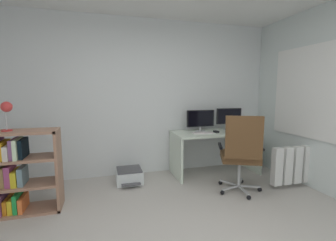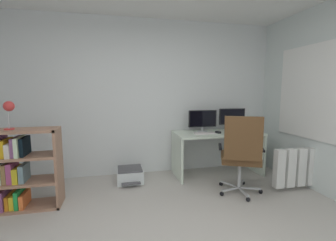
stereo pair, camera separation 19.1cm
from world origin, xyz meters
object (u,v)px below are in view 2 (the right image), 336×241
at_px(desk, 217,143).
at_px(monitor_main, 203,119).
at_px(desk_lamp, 9,109).
at_px(keyboard, 204,133).
at_px(radiator, 305,167).
at_px(computer_mouse, 218,132).
at_px(printer, 130,175).
at_px(monitor_secondary, 232,118).
at_px(office_chair, 241,152).
at_px(bookshelf, 17,170).

relative_size(desk, monitor_main, 2.98).
height_order(desk, desk_lamp, desk_lamp).
height_order(monitor_main, keyboard, monitor_main).
bearing_deg(radiator, desk_lamp, 175.85).
bearing_deg(computer_mouse, printer, 171.38).
bearing_deg(radiator, computer_mouse, 143.16).
distance_m(monitor_secondary, desk_lamp, 3.33).
relative_size(office_chair, radiator, 1.11).
xyz_separation_m(desk, bookshelf, (-2.89, -0.59, -0.06)).
bearing_deg(computer_mouse, bookshelf, -176.06).
xyz_separation_m(monitor_main, printer, (-1.27, -0.14, -0.84)).
bearing_deg(monitor_main, keyboard, -102.25).
height_order(computer_mouse, printer, computer_mouse).
distance_m(desk, radiator, 1.35).
relative_size(printer, radiator, 0.47).
xyz_separation_m(desk, computer_mouse, (-0.03, -0.09, 0.21)).
height_order(computer_mouse, office_chair, office_chair).
bearing_deg(desk, bookshelf, -168.54).
relative_size(monitor_secondary, printer, 0.98).
bearing_deg(radiator, monitor_secondary, 124.61).
bearing_deg(desk_lamp, monitor_main, 14.60).
xyz_separation_m(monitor_main, monitor_secondary, (0.56, 0.00, 0.02)).
bearing_deg(monitor_main, radiator, -38.54).
bearing_deg(radiator, keyboard, 149.26).
height_order(desk, keyboard, keyboard).
bearing_deg(office_chair, printer, 150.12).
relative_size(keyboard, office_chair, 0.30).
bearing_deg(bookshelf, monitor_main, 14.77).
xyz_separation_m(computer_mouse, office_chair, (-0.01, -0.77, -0.14)).
bearing_deg(monitor_main, office_chair, -79.02).
relative_size(monitor_secondary, radiator, 0.47).
xyz_separation_m(bookshelf, printer, (1.39, 0.56, -0.38)).
distance_m(computer_mouse, printer, 1.61).
bearing_deg(monitor_secondary, bookshelf, -167.70).
bearing_deg(radiator, printer, 161.29).
relative_size(bookshelf, radiator, 0.98).
xyz_separation_m(monitor_main, keyboard, (-0.05, -0.22, -0.20)).
bearing_deg(radiator, office_chair, 179.42).
distance_m(keyboard, bookshelf, 2.67).
xyz_separation_m(office_chair, desk_lamp, (-2.88, 0.27, 0.62)).
height_order(keyboard, office_chair, office_chair).
height_order(computer_mouse, bookshelf, bookshelf).
bearing_deg(office_chair, desk, 87.10).
bearing_deg(bookshelf, desk, 11.46).
bearing_deg(desk_lamp, radiator, -4.15).
xyz_separation_m(monitor_main, desk_lamp, (-2.69, -0.70, 0.29)).
bearing_deg(computer_mouse, desk, 64.76).
distance_m(office_chair, bookshelf, 2.86).
relative_size(office_chair, bookshelf, 1.13).
bearing_deg(bookshelf, radiator, -4.19).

